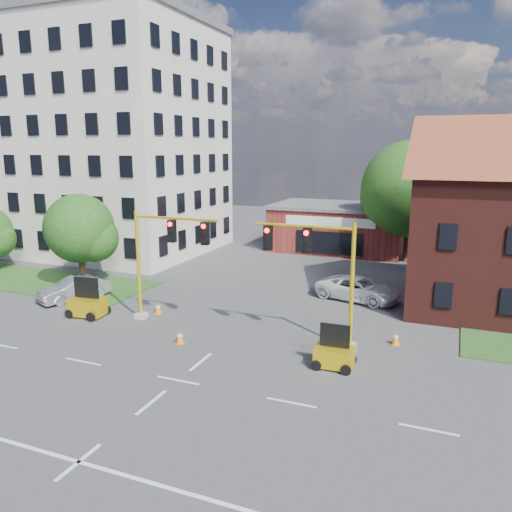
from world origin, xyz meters
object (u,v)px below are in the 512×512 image
at_px(trailer_west, 88,305).
at_px(pickup_white, 358,289).
at_px(trailer_east, 334,355).
at_px(signal_mast_east, 319,268).
at_px(signal_mast_west, 163,254).

bearing_deg(trailer_west, pickup_white, 26.17).
xyz_separation_m(trailer_east, pickup_white, (-0.94, 10.47, 0.14)).
height_order(trailer_west, pickup_white, trailer_west).
relative_size(signal_mast_east, trailer_east, 3.21).
height_order(signal_mast_west, signal_mast_east, same).
relative_size(signal_mast_west, trailer_west, 2.79).
distance_m(signal_mast_east, trailer_east, 4.27).
bearing_deg(signal_mast_east, pickup_white, 86.68).
height_order(signal_mast_west, pickup_white, signal_mast_west).
bearing_deg(signal_mast_east, trailer_west, -176.33).
xyz_separation_m(trailer_west, pickup_white, (13.87, 9.05, 0.05)).
xyz_separation_m(signal_mast_east, trailer_east, (1.42, -2.28, -3.32)).
bearing_deg(trailer_east, pickup_white, 92.88).
xyz_separation_m(signal_mast_east, pickup_white, (0.48, 8.19, -3.18)).
distance_m(trailer_west, pickup_white, 16.56).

